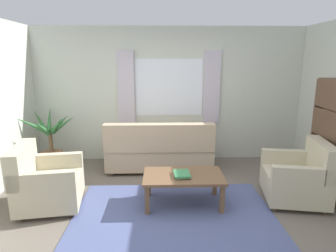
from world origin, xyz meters
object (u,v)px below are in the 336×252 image
(coffee_table, at_px, (183,179))
(armchair_left, at_px, (45,182))
(armchair_right, at_px, (299,177))
(potted_plant, at_px, (51,144))
(book_stack_on_table, at_px, (182,174))
(couch, at_px, (160,150))

(coffee_table, bearing_deg, armchair_left, -179.78)
(armchair_right, xyz_separation_m, coffee_table, (-1.66, -0.07, 0.03))
(armchair_right, xyz_separation_m, potted_plant, (-3.98, 1.36, 0.12))
(book_stack_on_table, xyz_separation_m, potted_plant, (-2.30, 1.46, 0.02))
(armchair_left, relative_size, coffee_table, 0.86)
(armchair_left, distance_m, armchair_right, 3.55)
(couch, distance_m, coffee_table, 1.36)
(armchair_right, bearing_deg, couch, -112.58)
(couch, distance_m, armchair_left, 2.05)
(armchair_right, bearing_deg, armchair_left, -79.25)
(armchair_left, xyz_separation_m, book_stack_on_table, (1.87, -0.02, 0.11))
(armchair_right, relative_size, book_stack_on_table, 3.18)
(armchair_right, height_order, book_stack_on_table, armchair_right)
(coffee_table, height_order, book_stack_on_table, book_stack_on_table)
(armchair_left, relative_size, armchair_right, 0.99)
(armchair_right, relative_size, coffee_table, 0.88)
(coffee_table, distance_m, book_stack_on_table, 0.09)
(book_stack_on_table, bearing_deg, couch, 102.86)
(book_stack_on_table, bearing_deg, coffee_table, 52.71)
(armchair_left, bearing_deg, couch, -58.11)
(couch, height_order, coffee_table, couch)
(couch, relative_size, coffee_table, 1.73)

